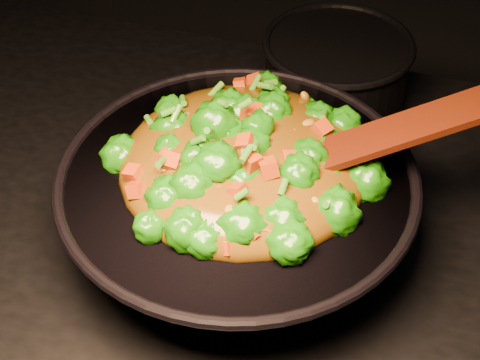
% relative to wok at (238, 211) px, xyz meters
% --- Properties ---
extents(wok, '(0.52, 0.52, 0.12)m').
position_rel_wok_xyz_m(wok, '(0.00, 0.00, 0.00)').
color(wok, black).
rests_on(wok, stovetop).
extents(stir_fry, '(0.32, 0.32, 0.10)m').
position_rel_wok_xyz_m(stir_fry, '(0.00, 0.01, 0.11)').
color(stir_fry, '#1D7608').
rests_on(stir_fry, wok).
extents(spatula, '(0.31, 0.16, 0.13)m').
position_rel_wok_xyz_m(spatula, '(0.14, 0.04, 0.11)').
color(spatula, '#371603').
rests_on(spatula, wok).
extents(back_pot, '(0.24, 0.24, 0.12)m').
position_rel_wok_xyz_m(back_pot, '(0.05, 0.31, 0.00)').
color(back_pot, black).
rests_on(back_pot, stovetop).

